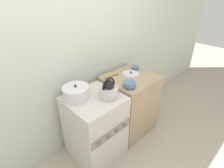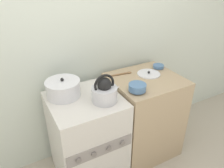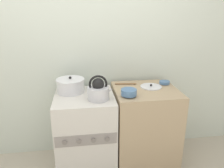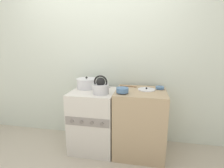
% 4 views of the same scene
% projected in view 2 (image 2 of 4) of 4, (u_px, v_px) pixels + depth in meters
% --- Properties ---
extents(wall_back, '(7.00, 0.06, 2.50)m').
position_uv_depth(wall_back, '(65.00, 37.00, 1.89)').
color(wall_back, silver).
rests_on(wall_back, ground_plane).
extents(stove, '(0.59, 0.60, 0.84)m').
position_uv_depth(stove, '(87.00, 138.00, 1.99)').
color(stove, beige).
rests_on(stove, ground_plane).
extents(counter, '(0.65, 0.60, 0.87)m').
position_uv_depth(counter, '(143.00, 115.00, 2.26)').
color(counter, tan).
rests_on(counter, ground_plane).
extents(kettle, '(0.25, 0.21, 0.24)m').
position_uv_depth(kettle, '(105.00, 91.00, 1.72)').
color(kettle, silver).
rests_on(kettle, stove).
extents(cooking_pot, '(0.29, 0.29, 0.17)m').
position_uv_depth(cooking_pot, '(63.00, 88.00, 1.80)').
color(cooking_pot, silver).
rests_on(cooking_pot, stove).
extents(enamel_bowl, '(0.15, 0.15, 0.07)m').
position_uv_depth(enamel_bowl, '(137.00, 87.00, 1.81)').
color(enamel_bowl, '#4C729E').
rests_on(enamel_bowl, counter).
extents(small_ceramic_bowl, '(0.11, 0.11, 0.04)m').
position_uv_depth(small_ceramic_bowl, '(158.00, 66.00, 2.24)').
color(small_ceramic_bowl, '#4C729E').
rests_on(small_ceramic_bowl, counter).
extents(loose_pot_lid, '(0.22, 0.22, 0.03)m').
position_uv_depth(loose_pot_lid, '(149.00, 74.00, 2.12)').
color(loose_pot_lid, silver).
rests_on(loose_pot_lid, counter).
extents(wooden_spoon, '(0.24, 0.05, 0.02)m').
position_uv_depth(wooden_spoon, '(122.00, 74.00, 2.11)').
color(wooden_spoon, olive).
rests_on(wooden_spoon, counter).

